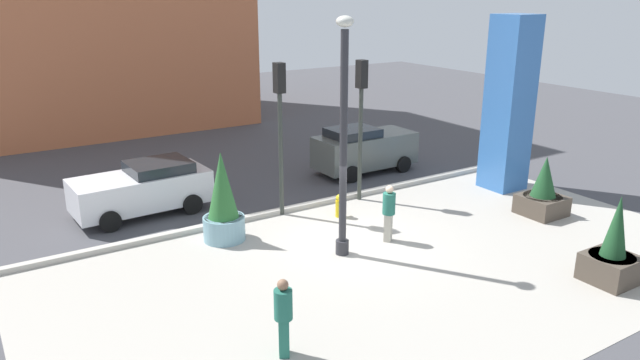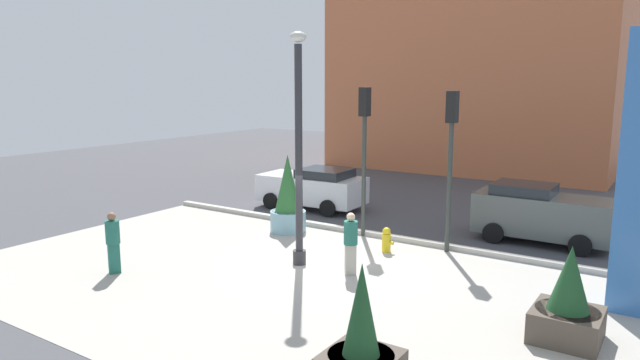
{
  "view_description": "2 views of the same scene",
  "coord_description": "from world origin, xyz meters",
  "px_view_note": "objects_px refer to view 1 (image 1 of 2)",
  "views": [
    {
      "loc": [
        -9.17,
        -12.66,
        6.84
      ],
      "look_at": [
        -1.3,
        -0.23,
        2.14
      ],
      "focal_mm": 33.48,
      "sensor_mm": 36.0,
      "label": 1
    },
    {
      "loc": [
        7.98,
        -12.71,
        5.01
      ],
      "look_at": [
        -0.31,
        -0.11,
        2.35
      ],
      "focal_mm": 31.84,
      "sensor_mm": 36.0,
      "label": 2
    }
  ],
  "objects_px": {
    "potted_plant_curbside": "(223,203)",
    "fire_hydrant": "(340,206)",
    "potted_plant_near_left": "(613,253)",
    "potted_plant_near_right": "(543,193)",
    "traffic_light_far_side": "(361,107)",
    "pedestrian_on_sidewalk": "(389,211)",
    "lamp_post": "(343,145)",
    "car_curb_west": "(364,149)",
    "art_pillar_blue": "(509,104)",
    "car_passing_lane": "(143,188)",
    "pedestrian_by_curb": "(283,314)",
    "traffic_light_corner": "(280,115)"
  },
  "relations": [
    {
      "from": "potted_plant_near_left",
      "to": "car_curb_west",
      "type": "distance_m",
      "value": 10.71
    },
    {
      "from": "pedestrian_by_curb",
      "to": "pedestrian_on_sidewalk",
      "type": "distance_m",
      "value": 6.19
    },
    {
      "from": "art_pillar_blue",
      "to": "car_curb_west",
      "type": "bearing_deg",
      "value": 125.96
    },
    {
      "from": "potted_plant_near_right",
      "to": "traffic_light_far_side",
      "type": "distance_m",
      "value": 6.37
    },
    {
      "from": "car_curb_west",
      "to": "pedestrian_on_sidewalk",
      "type": "xyz_separation_m",
      "value": [
        -3.43,
        -5.84,
        -0.01
      ]
    },
    {
      "from": "lamp_post",
      "to": "potted_plant_curbside",
      "type": "distance_m",
      "value": 3.97
    },
    {
      "from": "art_pillar_blue",
      "to": "pedestrian_by_curb",
      "type": "relative_size",
      "value": 3.69
    },
    {
      "from": "lamp_post",
      "to": "traffic_light_far_side",
      "type": "xyz_separation_m",
      "value": [
        2.98,
        3.33,
        0.13
      ]
    },
    {
      "from": "traffic_light_corner",
      "to": "pedestrian_on_sidewalk",
      "type": "bearing_deg",
      "value": -66.03
    },
    {
      "from": "potted_plant_near_left",
      "to": "art_pillar_blue",
      "type": "bearing_deg",
      "value": 61.69
    },
    {
      "from": "potted_plant_curbside",
      "to": "potted_plant_near_left",
      "type": "bearing_deg",
      "value": -46.9
    },
    {
      "from": "pedestrian_by_curb",
      "to": "potted_plant_curbside",
      "type": "bearing_deg",
      "value": 77.36
    },
    {
      "from": "art_pillar_blue",
      "to": "fire_hydrant",
      "type": "xyz_separation_m",
      "value": [
        -6.62,
        0.69,
        -2.67
      ]
    },
    {
      "from": "potted_plant_curbside",
      "to": "potted_plant_near_left",
      "type": "xyz_separation_m",
      "value": [
        6.94,
        -7.41,
        -0.35
      ]
    },
    {
      "from": "pedestrian_by_curb",
      "to": "pedestrian_on_sidewalk",
      "type": "xyz_separation_m",
      "value": [
        5.22,
        3.32,
        0.01
      ]
    },
    {
      "from": "traffic_light_far_side",
      "to": "car_passing_lane",
      "type": "distance_m",
      "value": 7.45
    },
    {
      "from": "art_pillar_blue",
      "to": "pedestrian_on_sidewalk",
      "type": "xyz_separation_m",
      "value": [
        -6.51,
        -1.6,
        -2.12
      ]
    },
    {
      "from": "car_passing_lane",
      "to": "pedestrian_on_sidewalk",
      "type": "relative_size",
      "value": 2.57
    },
    {
      "from": "car_passing_lane",
      "to": "pedestrian_by_curb",
      "type": "height_order",
      "value": "pedestrian_by_curb"
    },
    {
      "from": "art_pillar_blue",
      "to": "potted_plant_near_left",
      "type": "distance_m",
      "value": 7.68
    },
    {
      "from": "potted_plant_near_right",
      "to": "car_curb_west",
      "type": "distance_m",
      "value": 7.1
    },
    {
      "from": "potted_plant_near_right",
      "to": "car_curb_west",
      "type": "height_order",
      "value": "potted_plant_near_right"
    },
    {
      "from": "lamp_post",
      "to": "pedestrian_by_curb",
      "type": "distance_m",
      "value": 5.33
    },
    {
      "from": "lamp_post",
      "to": "potted_plant_near_left",
      "type": "relative_size",
      "value": 2.81
    },
    {
      "from": "potted_plant_curbside",
      "to": "car_passing_lane",
      "type": "distance_m",
      "value": 3.62
    },
    {
      "from": "lamp_post",
      "to": "traffic_light_corner",
      "type": "xyz_separation_m",
      "value": [
        0.07,
        3.5,
        0.17
      ]
    },
    {
      "from": "lamp_post",
      "to": "art_pillar_blue",
      "type": "distance_m",
      "value": 8.28
    },
    {
      "from": "pedestrian_on_sidewalk",
      "to": "traffic_light_far_side",
      "type": "bearing_deg",
      "value": 67.33
    },
    {
      "from": "potted_plant_near_left",
      "to": "traffic_light_corner",
      "type": "height_order",
      "value": "traffic_light_corner"
    },
    {
      "from": "pedestrian_on_sidewalk",
      "to": "potted_plant_curbside",
      "type": "bearing_deg",
      "value": 146.83
    },
    {
      "from": "art_pillar_blue",
      "to": "potted_plant_curbside",
      "type": "bearing_deg",
      "value": 174.76
    },
    {
      "from": "potted_plant_near_left",
      "to": "traffic_light_corner",
      "type": "xyz_separation_m",
      "value": [
        -4.57,
        8.32,
        2.45
      ]
    },
    {
      "from": "traffic_light_far_side",
      "to": "lamp_post",
      "type": "bearing_deg",
      "value": -131.79
    },
    {
      "from": "potted_plant_near_right",
      "to": "car_curb_west",
      "type": "relative_size",
      "value": 0.48
    },
    {
      "from": "potted_plant_near_right",
      "to": "car_passing_lane",
      "type": "bearing_deg",
      "value": 146.99
    },
    {
      "from": "traffic_light_far_side",
      "to": "pedestrian_on_sidewalk",
      "type": "relative_size",
      "value": 2.84
    },
    {
      "from": "potted_plant_near_right",
      "to": "traffic_light_corner",
      "type": "distance_m",
      "value": 8.62
    },
    {
      "from": "traffic_light_far_side",
      "to": "pedestrian_by_curb",
      "type": "distance_m",
      "value": 9.62
    },
    {
      "from": "potted_plant_curbside",
      "to": "fire_hydrant",
      "type": "xyz_separation_m",
      "value": [
        3.8,
        -0.26,
        -0.74
      ]
    },
    {
      "from": "fire_hydrant",
      "to": "traffic_light_far_side",
      "type": "relative_size",
      "value": 0.16
    },
    {
      "from": "art_pillar_blue",
      "to": "car_curb_west",
      "type": "distance_m",
      "value": 5.65
    },
    {
      "from": "potted_plant_near_left",
      "to": "potted_plant_near_right",
      "type": "bearing_deg",
      "value": 58.32
    },
    {
      "from": "lamp_post",
      "to": "fire_hydrant",
      "type": "relative_size",
      "value": 8.34
    },
    {
      "from": "traffic_light_corner",
      "to": "car_passing_lane",
      "type": "distance_m",
      "value": 5.01
    },
    {
      "from": "potted_plant_near_right",
      "to": "potted_plant_near_left",
      "type": "xyz_separation_m",
      "value": [
        -2.4,
        -3.89,
        0.03
      ]
    },
    {
      "from": "potted_plant_near_right",
      "to": "pedestrian_on_sidewalk",
      "type": "relative_size",
      "value": 1.15
    },
    {
      "from": "car_passing_lane",
      "to": "pedestrian_on_sidewalk",
      "type": "distance_m",
      "value": 7.87
    },
    {
      "from": "fire_hydrant",
      "to": "car_passing_lane",
      "type": "distance_m",
      "value": 6.26
    },
    {
      "from": "potted_plant_curbside",
      "to": "pedestrian_on_sidewalk",
      "type": "relative_size",
      "value": 1.57
    },
    {
      "from": "lamp_post",
      "to": "pedestrian_on_sidewalk",
      "type": "xyz_separation_m",
      "value": [
        1.6,
        0.04,
        -2.13
      ]
    }
  ]
}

